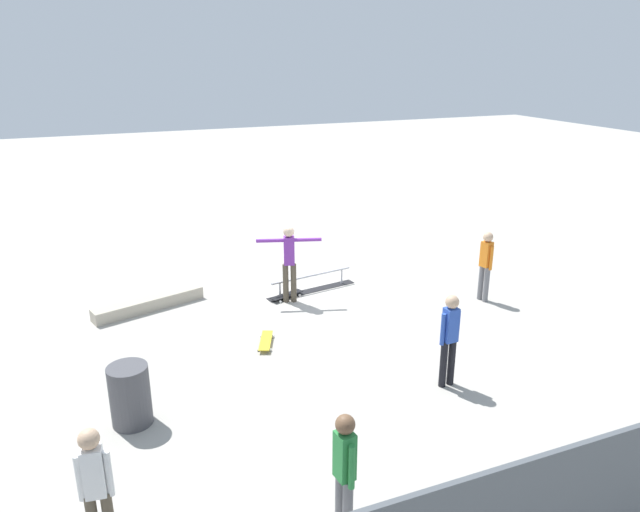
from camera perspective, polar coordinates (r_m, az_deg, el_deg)
ground_plane at (r=13.69m, az=1.01°, el=-3.16°), size 60.00×60.00×0.00m
grind_rail at (r=13.51m, az=-0.80°, el=-2.68°), size 2.21×0.59×0.39m
skate_ledge at (r=13.09m, az=-16.09°, el=-4.40°), size 2.37×1.03×0.26m
skater_main at (r=12.66m, az=-2.97°, el=-0.24°), size 1.34×0.49×1.71m
skateboard_main at (r=13.17m, az=-3.21°, el=-3.76°), size 0.82×0.46×0.09m
bystander_blue_shirt at (r=9.75m, az=12.34°, el=-7.46°), size 0.36×0.22×1.59m
bystander_green_shirt at (r=6.83m, az=2.36°, el=-19.85°), size 0.22×0.36×1.59m
bystander_orange_shirt at (r=13.24m, az=15.62°, el=-0.59°), size 0.22×0.36×1.56m
bystander_white_shirt at (r=7.01m, az=-20.72°, el=-20.01°), size 0.37×0.22×1.61m
loose_skateboard_yellow at (r=11.22m, az=-5.23°, el=-8.10°), size 0.49×0.82×0.09m
trash_bin at (r=9.26m, az=-17.78°, el=-12.61°), size 0.59×0.59×0.93m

